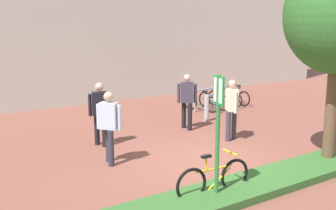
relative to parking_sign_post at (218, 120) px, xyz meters
name	(u,v)px	position (x,y,z in m)	size (l,w,h in m)	color
ground_plane	(204,160)	(1.24, 1.90, -1.56)	(60.00, 60.00, 0.00)	brown
planter_strip	(232,191)	(0.41, 0.00, -1.48)	(7.00, 1.10, 0.16)	#336028
parking_sign_post	(218,120)	(0.00, 0.00, 0.00)	(0.10, 0.36, 2.38)	#2D7238
bike_at_sign	(214,179)	(0.09, 0.18, -1.21)	(1.68, 0.42, 0.86)	black
bike_rack_cluster	(219,99)	(5.58, 6.45, -1.21)	(2.63, 1.76, 0.83)	#99999E
bollard_steel	(207,108)	(3.78, 4.97, -1.11)	(0.16, 0.16, 0.90)	#ADADB2
person_casual_tan	(109,123)	(-0.76, 2.95, -0.57)	(0.45, 0.48, 1.72)	#2D2D38
person_suited_dark	(100,110)	(-0.33, 4.39, -0.57)	(0.58, 0.43, 1.72)	black
person_shirt_blue	(232,106)	(2.95, 2.85, -0.57)	(0.43, 0.58, 1.72)	#383342
person_suited_navy	(187,98)	(2.63, 4.52, -0.57)	(0.51, 0.48, 1.72)	black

